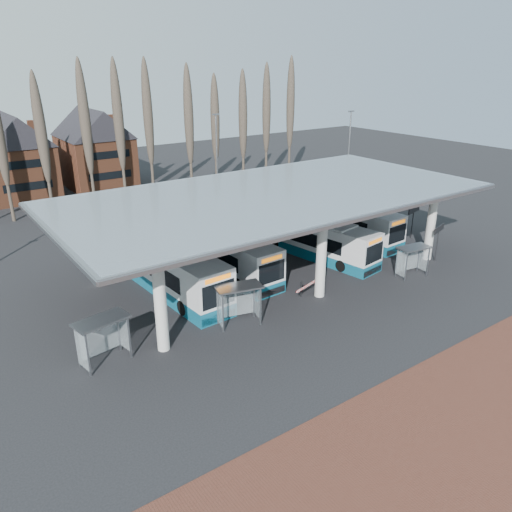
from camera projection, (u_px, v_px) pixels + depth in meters
ground at (344, 309)px, 33.29m from camera, size 140.00×140.00×0.00m
station_canopy at (273, 201)px, 37.26m from camera, size 32.00×16.00×6.34m
poplar_row at (137, 125)px, 55.05m from camera, size 45.10×1.10×14.50m
lamp_post_b at (217, 160)px, 54.25m from camera, size 0.80×0.16×10.17m
lamp_post_c at (348, 154)px, 57.25m from camera, size 0.80×0.16×10.17m
bus_0 at (167, 267)px, 35.66m from camera, size 3.50×13.01×3.58m
bus_1 at (222, 251)px, 38.93m from camera, size 3.04×12.19×3.36m
bus_2 at (314, 238)px, 41.89m from camera, size 4.24×11.99×3.26m
bus_3 at (342, 220)px, 46.36m from camera, size 3.31×12.19×3.35m
shelter_0 at (101, 331)px, 26.83m from camera, size 3.08×1.90×2.67m
shelter_1 at (238, 296)px, 30.83m from camera, size 3.11×2.07×2.64m
shelter_2 at (412, 254)px, 37.86m from camera, size 2.72×1.65×2.38m
info_sign_0 at (439, 232)px, 40.36m from camera, size 1.96×0.68×3.00m
info_sign_1 at (414, 212)px, 45.47m from camera, size 1.99×0.54×3.00m
barrier at (305, 287)px, 34.41m from camera, size 2.22×0.93×1.14m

